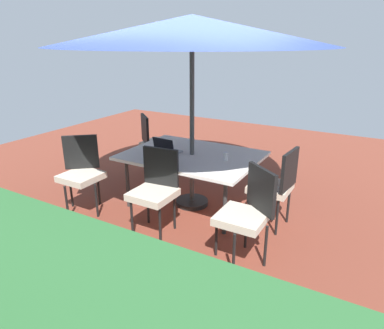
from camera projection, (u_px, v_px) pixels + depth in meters
ground_plane at (192, 205)px, 4.84m from camera, size 10.00×10.00×0.02m
dining_table at (192, 157)px, 4.61m from camera, size 1.72×1.27×0.72m
patio_umbrella at (192, 31)px, 4.08m from camera, size 3.38×3.38×2.42m
chair_west at (276, 184)px, 4.10m from camera, size 0.48×0.47×0.98m
chair_northwest at (247, 211)px, 3.45m from camera, size 0.58×0.58×0.98m
chair_north at (155, 187)px, 4.00m from camera, size 0.47×0.48×0.98m
chair_northeast at (81, 170)px, 4.51m from camera, size 0.58×0.59×0.98m
chair_southeast at (154, 140)px, 5.83m from camera, size 0.58×0.59×0.98m
laptop at (167, 149)px, 4.64m from camera, size 0.33×0.26×0.21m
cup at (226, 156)px, 4.35m from camera, size 0.06×0.06×0.10m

